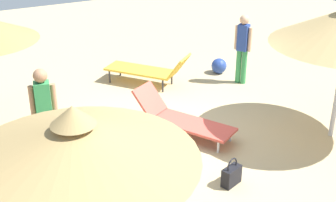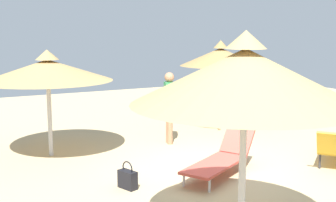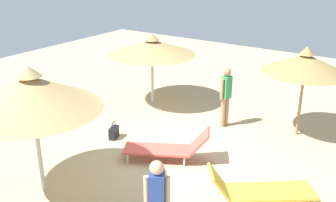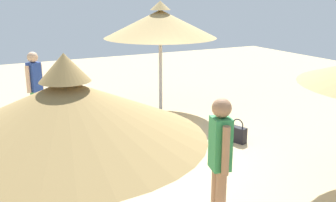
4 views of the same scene
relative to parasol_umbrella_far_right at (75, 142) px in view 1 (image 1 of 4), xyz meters
The scene contains 8 objects.
ground 4.15m from the parasol_umbrella_far_right, 135.67° to the left, with size 24.00×24.00×0.10m, color tan.
parasol_umbrella_far_right is the anchor object (origin of this frame).
lounge_chair_near_right 4.17m from the parasol_umbrella_far_right, 132.14° to the left, with size 2.11×1.52×0.82m.
lounge_chair_far_left 6.31m from the parasol_umbrella_far_right, 145.89° to the left, with size 2.04×1.77×0.87m.
person_standing_near_left 6.93m from the parasol_umbrella_far_right, 126.96° to the left, with size 0.38×0.31×1.72m.
person_standing_center 2.97m from the parasol_umbrella_far_right, behind, with size 0.28×0.44×1.76m.
handbag 3.30m from the parasol_umbrella_far_right, 104.26° to the left, with size 0.27×0.39×0.50m.
beach_ball 7.50m from the parasol_umbrella_far_right, 132.44° to the left, with size 0.40×0.40×0.40m, color navy.
Camera 1 is at (6.96, -3.78, 4.45)m, focal length 49.39 mm.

